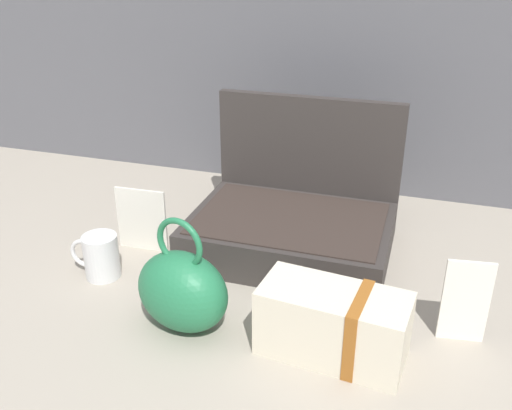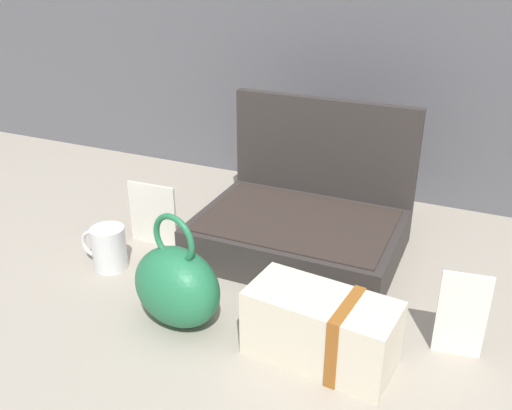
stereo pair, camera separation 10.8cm
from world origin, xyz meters
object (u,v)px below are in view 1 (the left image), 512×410
object	(u,v)px
teal_pouch_handbag	(182,290)
cream_toiletry_bag	(335,324)
coffee_mug	(100,256)
poster_card_right	(142,220)
open_suitcase	(294,219)
info_card_left	(465,301)

from	to	relation	value
teal_pouch_handbag	cream_toiletry_bag	distance (m)	0.28
teal_pouch_handbag	cream_toiletry_bag	world-z (taller)	teal_pouch_handbag
cream_toiletry_bag	coffee_mug	bearing A→B (deg)	169.19
teal_pouch_handbag	poster_card_right	bearing A→B (deg)	131.29
open_suitcase	cream_toiletry_bag	xyz separation A→B (m)	(0.16, -0.34, -0.01)
cream_toiletry_bag	coffee_mug	xyz separation A→B (m)	(-0.52, 0.10, -0.01)
open_suitcase	teal_pouch_handbag	distance (m)	0.37
open_suitcase	info_card_left	distance (m)	0.44
open_suitcase	coffee_mug	distance (m)	0.43
cream_toiletry_bag	poster_card_right	size ratio (longest dim) A/B	1.74
open_suitcase	cream_toiletry_bag	world-z (taller)	open_suitcase
open_suitcase	coffee_mug	xyz separation A→B (m)	(-0.36, -0.25, -0.02)
open_suitcase	poster_card_right	distance (m)	0.35
open_suitcase	info_card_left	xyz separation A→B (m)	(0.37, -0.24, 0.01)
teal_pouch_handbag	poster_card_right	distance (m)	0.32
teal_pouch_handbag	poster_card_right	world-z (taller)	teal_pouch_handbag
cream_toiletry_bag	info_card_left	world-z (taller)	info_card_left
info_card_left	poster_card_right	bearing A→B (deg)	162.19
teal_pouch_handbag	info_card_left	distance (m)	0.50
teal_pouch_handbag	info_card_left	size ratio (longest dim) A/B	1.39
cream_toiletry_bag	info_card_left	size ratio (longest dim) A/B	1.62
cream_toiletry_bag	teal_pouch_handbag	bearing A→B (deg)	-178.59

